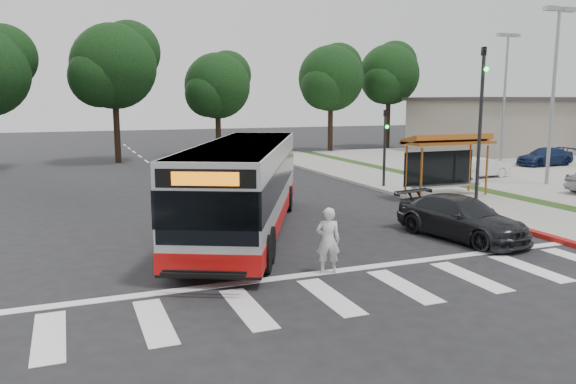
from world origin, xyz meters
TOP-DOWN VIEW (x-y plane):
  - ground at (0.00, 0.00)m, footprint 140.00×140.00m
  - sidewalk_east at (11.00, 8.00)m, footprint 4.00×40.00m
  - curb_east at (9.00, 8.00)m, footprint 0.30×40.00m
  - curb_east_red at (9.00, -2.00)m, footprint 0.32×6.00m
  - parking_lot at (23.00, 10.00)m, footprint 18.00×36.00m
  - commercial_building at (30.00, 22.00)m, footprint 14.00×10.00m
  - building_roof_cap at (30.00, 22.00)m, footprint 14.60×10.60m
  - crosswalk_ladder at (0.00, -5.00)m, footprint 18.00×2.60m
  - bus_shelter at (10.80, 5.10)m, footprint 4.20×1.60m
  - traffic_signal_ne_tall at (9.60, 1.49)m, footprint 0.18×0.37m
  - traffic_signal_ne_short at (9.60, 8.49)m, footprint 0.18×0.37m
  - lot_light_front at (18.00, 6.00)m, footprint 1.90×0.35m
  - lot_light_mid at (24.00, 16.00)m, footprint 1.90×0.35m
  - tree_ne_a at (16.08, 28.06)m, footprint 6.16×5.74m
  - tree_ne_b at (23.08, 30.06)m, footprint 6.16×5.74m
  - tree_north_a at (-1.92, 26.07)m, footprint 6.60×6.15m
  - tree_north_b at (6.07, 28.06)m, footprint 5.72×5.33m
  - transit_bus at (0.07, 1.85)m, footprint 7.49×11.85m
  - pedestrian at (0.75, -3.33)m, footprint 0.74×0.60m
  - dark_sedan at (6.42, -1.57)m, footprint 2.79×4.99m
  - parked_car_1 at (16.57, 9.36)m, footprint 3.55×1.46m
  - parked_car_3 at (24.54, 12.48)m, footprint 4.18×1.80m

SIDE VIEW (x-z plane):
  - ground at x=0.00m, z-range 0.00..0.00m
  - crosswalk_ladder at x=0.00m, z-range 0.00..0.01m
  - parking_lot at x=23.00m, z-range 0.00..0.10m
  - sidewalk_east at x=11.00m, z-range 0.00..0.12m
  - curb_east at x=9.00m, z-range 0.00..0.15m
  - curb_east_red at x=9.00m, z-range 0.00..0.15m
  - parked_car_1 at x=16.57m, z-range 0.10..1.24m
  - dark_sedan at x=6.42m, z-range 0.00..1.37m
  - parked_car_3 at x=24.54m, z-range 0.10..1.30m
  - pedestrian at x=0.75m, z-range 0.00..1.75m
  - transit_bus at x=0.07m, z-range 0.00..3.08m
  - commercial_building at x=30.00m, z-range 0.00..4.40m
  - bus_shelter at x=10.80m, z-range 0.92..3.78m
  - traffic_signal_ne_short at x=9.60m, z-range 0.48..4.48m
  - traffic_signal_ne_tall at x=9.60m, z-range 0.63..7.13m
  - building_roof_cap at x=30.00m, z-range 4.40..4.70m
  - tree_north_b at x=6.07m, z-range 1.45..9.88m
  - lot_light_front at x=18.00m, z-range 1.40..10.41m
  - lot_light_mid at x=24.00m, z-range 1.40..10.41m
  - tree_ne_a at x=16.08m, z-range 1.74..11.04m
  - tree_ne_b at x=23.08m, z-range 1.91..11.93m
  - tree_north_a at x=-1.92m, z-range 1.84..12.01m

